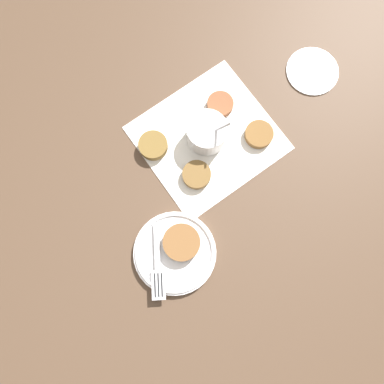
{
  "coord_description": "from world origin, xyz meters",
  "views": [
    {
      "loc": [
        0.25,
        0.16,
        0.83
      ],
      "look_at": [
        0.14,
        0.05,
        0.02
      ],
      "focal_mm": 35.0,
      "sensor_mm": 36.0,
      "label": 1
    }
  ],
  "objects_px": {
    "fork": "(158,270)",
    "extra_saucer": "(313,71)",
    "fritter_on_plate": "(182,243)",
    "serving_plate": "(175,253)",
    "sauce_bowl": "(207,133)"
  },
  "relations": [
    {
      "from": "fork",
      "to": "extra_saucer",
      "type": "xyz_separation_m",
      "value": [
        -0.59,
        -0.05,
        -0.02
      ]
    },
    {
      "from": "serving_plate",
      "to": "fritter_on_plate",
      "type": "xyz_separation_m",
      "value": [
        -0.03,
        -0.0,
        0.02
      ]
    },
    {
      "from": "serving_plate",
      "to": "extra_saucer",
      "type": "bearing_deg",
      "value": -174.22
    },
    {
      "from": "fritter_on_plate",
      "to": "fork",
      "type": "xyz_separation_m",
      "value": [
        0.08,
        0.0,
        -0.01
      ]
    },
    {
      "from": "sauce_bowl",
      "to": "fork",
      "type": "distance_m",
      "value": 0.32
    },
    {
      "from": "sauce_bowl",
      "to": "fork",
      "type": "bearing_deg",
      "value": 23.6
    },
    {
      "from": "fork",
      "to": "extra_saucer",
      "type": "bearing_deg",
      "value": -174.85
    },
    {
      "from": "extra_saucer",
      "to": "fritter_on_plate",
      "type": "bearing_deg",
      "value": 5.7
    },
    {
      "from": "sauce_bowl",
      "to": "fritter_on_plate",
      "type": "bearing_deg",
      "value": 30.14
    },
    {
      "from": "sauce_bowl",
      "to": "fritter_on_plate",
      "type": "xyz_separation_m",
      "value": [
        0.22,
        0.13,
        0.0
      ]
    },
    {
      "from": "sauce_bowl",
      "to": "fritter_on_plate",
      "type": "height_order",
      "value": "sauce_bowl"
    },
    {
      "from": "fritter_on_plate",
      "to": "extra_saucer",
      "type": "xyz_separation_m",
      "value": [
        -0.51,
        -0.05,
        -0.03
      ]
    },
    {
      "from": "sauce_bowl",
      "to": "extra_saucer",
      "type": "height_order",
      "value": "sauce_bowl"
    },
    {
      "from": "serving_plate",
      "to": "fork",
      "type": "distance_m",
      "value": 0.05
    },
    {
      "from": "sauce_bowl",
      "to": "fritter_on_plate",
      "type": "distance_m",
      "value": 0.25
    }
  ]
}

